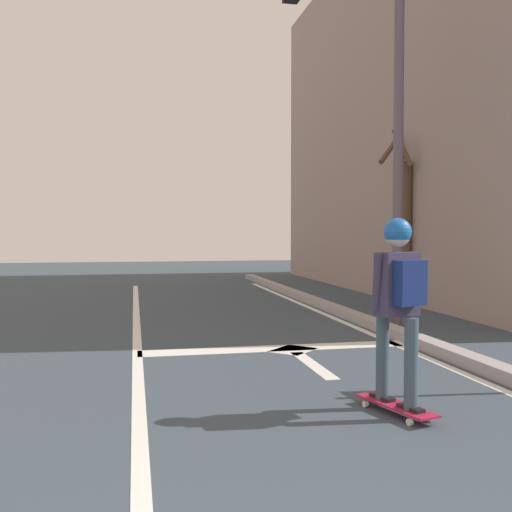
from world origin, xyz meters
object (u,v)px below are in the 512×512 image
Objects in this scene: skateboard at (396,406)px; roadside_tree at (404,224)px; skater at (399,289)px; traffic_signal_mast at (316,51)px.

skateboard is 0.22× the size of roadside_tree.
traffic_signal_mast reaches higher than skater.
skater is at bearing -98.85° from traffic_signal_mast.
traffic_signal_mast is (0.69, 4.37, 4.23)m from skateboard.
skateboard is 0.97m from skater.
traffic_signal_mast is at bearing 81.15° from skater.
roadside_tree is at bearing 63.81° from skater.
traffic_signal_mast is at bearing -138.10° from roadside_tree.
skater is 7.56m from roadside_tree.
skater is (0.01, -0.02, 0.97)m from skateboard.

